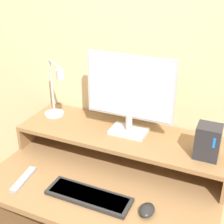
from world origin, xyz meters
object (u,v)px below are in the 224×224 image
at_px(desk_lamp, 55,96).
at_px(router_dock, 208,142).
at_px(mouse, 147,210).
at_px(monitor, 130,92).
at_px(remote_control, 23,179).
at_px(keyboard, 89,196).

relative_size(desk_lamp, router_dock, 2.12).
bearing_deg(router_dock, mouse, -119.29).
height_order(monitor, router_dock, monitor).
bearing_deg(monitor, remote_control, -132.89).
relative_size(monitor, keyboard, 1.17).
bearing_deg(keyboard, desk_lamp, 136.60).
distance_m(router_dock, remote_control, 0.88).
bearing_deg(remote_control, router_dock, 23.82).
height_order(desk_lamp, router_dock, desk_lamp).
distance_m(monitor, router_dock, 0.43).
height_order(mouse, remote_control, mouse).
distance_m(router_dock, keyboard, 0.59).
distance_m(desk_lamp, remote_control, 0.48).
bearing_deg(remote_control, mouse, 3.31).
bearing_deg(remote_control, desk_lamp, 97.29).
distance_m(keyboard, remote_control, 0.34).
height_order(router_dock, mouse, router_dock).
height_order(router_dock, keyboard, router_dock).
bearing_deg(mouse, keyboard, -176.85).
relative_size(monitor, mouse, 5.15).
xyz_separation_m(keyboard, mouse, (0.27, 0.01, 0.01)).
relative_size(keyboard, mouse, 4.40).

